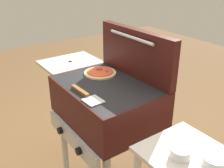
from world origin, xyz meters
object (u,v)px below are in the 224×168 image
Objects in this scene: pizza_pepperoni at (100,73)px; spatula at (85,95)px; topping_bowl_far at (215,162)px; topping_bowl_near at (180,153)px; grill at (105,105)px.

spatula is at bearing -47.35° from pizza_pepperoni.
pizza_pepperoni is 2.08× the size of topping_bowl_far.
spatula reaches higher than topping_bowl_near.
grill is 0.22m from pizza_pepperoni.
topping_bowl_far is (0.75, 0.03, 0.07)m from grill.
pizza_pepperoni is at bearing 172.94° from topping_bowl_near.
topping_bowl_far is (0.12, 0.07, 0.00)m from topping_bowl_near.
pizza_pepperoni is at bearing 158.51° from grill.
pizza_pepperoni is (-0.14, 0.06, 0.15)m from grill.
grill is at bearing -177.41° from topping_bowl_far.
pizza_pepperoni is 0.79× the size of spatula.
topping_bowl_near is at bearing -148.28° from topping_bowl_far.
topping_bowl_near is (0.56, 0.14, -0.08)m from spatula.
pizza_pepperoni is 2.29× the size of topping_bowl_near.
pizza_pepperoni is 0.32m from spatula.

